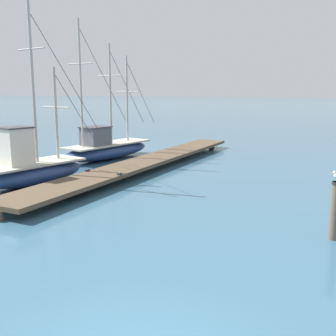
{
  "coord_description": "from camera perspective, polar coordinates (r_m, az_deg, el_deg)",
  "views": [
    {
      "loc": [
        2.26,
        -4.22,
        3.83
      ],
      "look_at": [
        -2.37,
        7.5,
        1.4
      ],
      "focal_mm": 43.82,
      "sensor_mm": 36.0,
      "label": 1
    }
  ],
  "objects": [
    {
      "name": "mooring_piling",
      "position": [
        11.38,
        22.3,
        -5.37
      ],
      "size": [
        0.3,
        0.3,
        1.53
      ],
      "color": "brown",
      "rests_on": "ground"
    },
    {
      "name": "fishing_boat_1",
      "position": [
        23.03,
        -8.54,
        2.8
      ],
      "size": [
        3.34,
        7.31,
        7.27
      ],
      "color": "navy",
      "rests_on": "ground"
    },
    {
      "name": "fishing_boat_0",
      "position": [
        17.48,
        -18.5,
        0.01
      ],
      "size": [
        3.15,
        5.9,
        7.19
      ],
      "color": "navy",
      "rests_on": "ground"
    },
    {
      "name": "floating_dock",
      "position": [
        19.95,
        -3.03,
        0.89
      ],
      "size": [
        3.42,
        18.11,
        0.53
      ],
      "color": "brown",
      "rests_on": "ground"
    }
  ]
}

